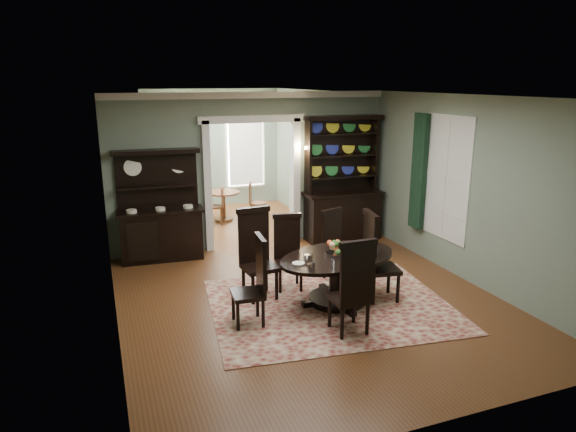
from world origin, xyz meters
name	(u,v)px	position (x,y,z in m)	size (l,w,h in m)	color
room	(311,199)	(0.00, 0.04, 1.58)	(5.51, 6.01, 3.01)	#5C3118
parlor	(222,153)	(0.00, 5.53, 1.52)	(3.51, 3.50, 3.01)	#5C3118
doorway_trim	(252,165)	(0.00, 3.00, 1.62)	(2.08, 0.25, 2.57)	silver
right_window	(433,175)	(2.69, 0.93, 1.60)	(0.15, 1.47, 2.12)	white
wall_sconce	(300,150)	(0.95, 2.85, 1.89)	(0.27, 0.21, 0.21)	gold
rug	(330,305)	(0.21, -0.20, 0.01)	(3.45, 2.76, 0.01)	maroon
dining_table	(337,270)	(0.35, -0.13, 0.52)	(2.14, 2.14, 0.74)	black
centerpiece	(335,251)	(0.31, -0.13, 0.81)	(1.35, 0.87, 0.22)	silver
chair_far_left	(256,250)	(-0.68, 0.55, 0.72)	(0.55, 0.53, 1.38)	black
chair_far_mid	(288,249)	(-0.11, 0.71, 0.63)	(0.51, 0.49, 1.19)	black
chair_far_right	(335,242)	(0.75, 0.79, 0.62)	(0.54, 0.53, 1.17)	black
chair_end_left	(255,279)	(-0.97, -0.35, 0.65)	(0.46, 0.49, 1.23)	black
chair_end_right	(375,255)	(0.92, -0.24, 0.72)	(0.56, 0.58, 1.37)	black
chair_near	(353,285)	(0.10, -1.11, 0.69)	(0.51, 0.47, 1.32)	black
sideboard	(161,222)	(-1.83, 2.76, 0.71)	(1.57, 0.64, 2.02)	black
welsh_dresser	(342,196)	(1.83, 2.72, 0.92)	(1.63, 0.62, 2.53)	black
parlor_table	(223,202)	(-0.13, 4.94, 0.46)	(0.75, 0.75, 0.70)	brown
parlor_chair_left	(218,204)	(-0.30, 4.72, 0.46)	(0.40, 0.39, 0.86)	brown
parlor_chair_right	(255,201)	(0.54, 4.60, 0.50)	(0.44, 0.43, 0.93)	brown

